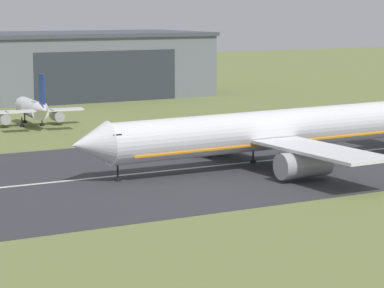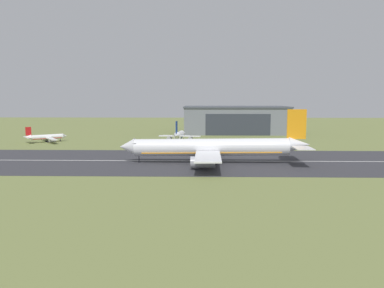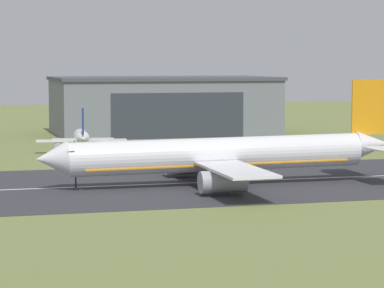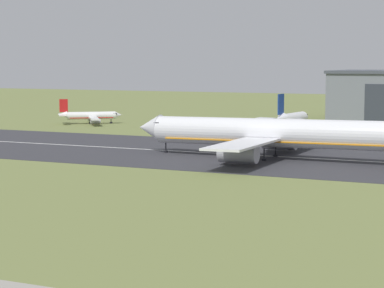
{
  "view_description": "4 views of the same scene",
  "coord_description": "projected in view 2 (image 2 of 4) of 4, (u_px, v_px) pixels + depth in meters",
  "views": [
    {
      "loc": [
        -72.82,
        23.23,
        21.27
      ],
      "look_at": [
        -19.95,
        114.0,
        5.51
      ],
      "focal_mm": 85.0,
      "sensor_mm": 36.0,
      "label": 1
    },
    {
      "loc": [
        -5.74,
        8.54,
        19.79
      ],
      "look_at": [
        -8.24,
        109.52,
        7.56
      ],
      "focal_mm": 35.0,
      "sensor_mm": 36.0,
      "label": 2
    },
    {
      "loc": [
        -45.09,
        -13.64,
        19.58
      ],
      "look_at": [
        -10.35,
        110.39,
        7.89
      ],
      "focal_mm": 85.0,
      "sensor_mm": 36.0,
      "label": 3
    },
    {
      "loc": [
        41.04,
        -9.77,
        18.17
      ],
      "look_at": [
        -13.16,
        109.62,
        3.71
      ],
      "focal_mm": 70.0,
      "sensor_mm": 36.0,
      "label": 4
    }
  ],
  "objects": [
    {
      "name": "airplane_parked_west",
      "position": [
        47.0,
        137.0,
        171.16
      ],
      "size": [
        18.44,
        20.48,
        7.33
      ],
      "color": "white",
      "rests_on": "ground_plane"
    },
    {
      "name": "airplane_landing",
      "position": [
        212.0,
        148.0,
        115.23
      ],
      "size": [
        58.6,
        45.92,
        16.65
      ],
      "color": "white",
      "rests_on": "ground_plane"
    },
    {
      "name": "ground_plane",
      "position": [
        239.0,
        230.0,
        56.57
      ],
      "size": [
        681.59,
        681.59,
        0.0
      ],
      "primitive_type": "plane",
      "color": "olive"
    },
    {
      "name": "runway_strip",
      "position": [
        219.0,
        161.0,
        119.38
      ],
      "size": [
        441.59,
        48.8,
        0.06
      ],
      "primitive_type": "cube",
      "color": "#333338",
      "rests_on": "ground_plane"
    },
    {
      "name": "airplane_parked_centre",
      "position": [
        179.0,
        135.0,
        171.27
      ],
      "size": [
        19.43,
        19.77,
        10.08
      ],
      "color": "white",
      "rests_on": "ground_plane"
    },
    {
      "name": "runway_centreline",
      "position": [
        219.0,
        161.0,
        119.38
      ],
      "size": [
        397.43,
        0.7,
        0.01
      ],
      "primitive_type": "cube",
      "color": "silver",
      "rests_on": "runway_strip"
    },
    {
      "name": "hangar_building",
      "position": [
        235.0,
        120.0,
        217.36
      ],
      "size": [
        59.41,
        32.87,
        15.5
      ],
      "color": "slate",
      "rests_on": "ground_plane"
    }
  ]
}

